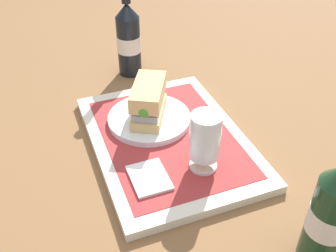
{
  "coord_description": "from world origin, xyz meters",
  "views": [
    {
      "loc": [
        0.63,
        -0.24,
        0.57
      ],
      "look_at": [
        0.0,
        0.0,
        0.05
      ],
      "focal_mm": 42.43,
      "sensor_mm": 36.0,
      "label": 1
    }
  ],
  "objects_px": {
    "beer_bottle": "(331,213)",
    "second_bottle": "(129,39)",
    "plate": "(149,119)",
    "beer_glass": "(205,139)",
    "sandwich": "(148,101)"
  },
  "relations": [
    {
      "from": "plate",
      "to": "beer_bottle",
      "type": "bearing_deg",
      "value": 18.93
    },
    {
      "from": "plate",
      "to": "second_bottle",
      "type": "xyz_separation_m",
      "value": [
        -0.27,
        0.03,
        0.08
      ]
    },
    {
      "from": "beer_glass",
      "to": "beer_bottle",
      "type": "bearing_deg",
      "value": 21.34
    },
    {
      "from": "plate",
      "to": "beer_glass",
      "type": "relative_size",
      "value": 1.52
    },
    {
      "from": "beer_glass",
      "to": "beer_bottle",
      "type": "height_order",
      "value": "beer_bottle"
    },
    {
      "from": "sandwich",
      "to": "beer_bottle",
      "type": "xyz_separation_m",
      "value": [
        0.42,
        0.15,
        0.03
      ]
    },
    {
      "from": "beer_bottle",
      "to": "second_bottle",
      "type": "bearing_deg",
      "value": -170.87
    },
    {
      "from": "plate",
      "to": "sandwich",
      "type": "distance_m",
      "value": 0.05
    },
    {
      "from": "sandwich",
      "to": "second_bottle",
      "type": "distance_m",
      "value": 0.27
    },
    {
      "from": "beer_glass",
      "to": "second_bottle",
      "type": "distance_m",
      "value": 0.45
    },
    {
      "from": "beer_bottle",
      "to": "second_bottle",
      "type": "relative_size",
      "value": 1.0
    },
    {
      "from": "plate",
      "to": "beer_glass",
      "type": "distance_m",
      "value": 0.2
    },
    {
      "from": "sandwich",
      "to": "second_bottle",
      "type": "xyz_separation_m",
      "value": [
        -0.27,
        0.04,
        0.03
      ]
    },
    {
      "from": "beer_bottle",
      "to": "second_bottle",
      "type": "distance_m",
      "value": 0.7
    },
    {
      "from": "sandwich",
      "to": "beer_bottle",
      "type": "relative_size",
      "value": 0.54
    }
  ]
}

